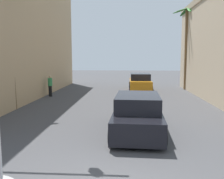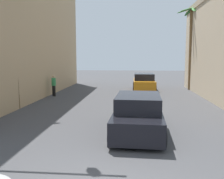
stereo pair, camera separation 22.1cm
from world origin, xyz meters
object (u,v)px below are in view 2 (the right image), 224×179
(palm_tree_far_right, at_px, (192,39))
(car_far, at_px, (144,82))
(pedestrian_far_left, at_px, (54,84))
(car_lead, at_px, (138,115))
(palm_tree_mid_left, at_px, (13,20))

(palm_tree_far_right, bearing_deg, car_far, -173.63)
(palm_tree_far_right, height_order, pedestrian_far_left, palm_tree_far_right)
(car_lead, distance_m, palm_tree_mid_left, 9.29)
(palm_tree_mid_left, bearing_deg, pedestrian_far_left, 83.17)
(pedestrian_far_left, bearing_deg, car_far, 31.77)
(car_lead, relative_size, car_far, 1.04)
(palm_tree_mid_left, height_order, pedestrian_far_left, palm_tree_mid_left)
(palm_tree_far_right, bearing_deg, palm_tree_mid_left, -140.51)
(car_lead, distance_m, pedestrian_far_left, 11.19)
(pedestrian_far_left, bearing_deg, car_lead, -54.34)
(palm_tree_mid_left, height_order, palm_tree_far_right, palm_tree_mid_left)
(palm_tree_far_right, bearing_deg, car_lead, -109.91)
(car_lead, distance_m, car_far, 13.61)
(car_lead, xyz_separation_m, car_far, (0.75, 13.59, 0.00))
(car_lead, bearing_deg, car_far, 86.84)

